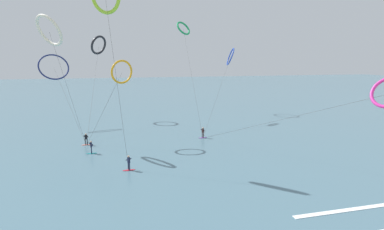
{
  "coord_description": "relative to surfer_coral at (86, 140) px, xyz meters",
  "views": [
    {
      "loc": [
        -8.41,
        -9.81,
        12.04
      ],
      "look_at": [
        0.0,
        21.26,
        6.29
      ],
      "focal_mm": 28.91,
      "sensor_mm": 36.0,
      "label": 1
    }
  ],
  "objects": [
    {
      "name": "surfer_violet",
      "position": [
        17.25,
        -0.46,
        0.0
      ],
      "size": [
        1.4,
        0.7,
        1.7
      ],
      "rotation": [
        0.0,
        0.0,
        5.17
      ],
      "color": "purple",
      "rests_on": "ground"
    },
    {
      "name": "surfer_crimson",
      "position": [
        5.18,
        -12.04,
        0.0
      ],
      "size": [
        1.4,
        0.69,
        1.7
      ],
      "rotation": [
        0.0,
        0.0,
        2.01
      ],
      "color": "red",
      "rests_on": "ground"
    },
    {
      "name": "surfer_coral",
      "position": [
        0.0,
        0.0,
        0.0
      ],
      "size": [
        1.4,
        0.65,
        1.7
      ],
      "rotation": [
        0.0,
        0.0,
        5.94
      ],
      "color": "#EA7260",
      "rests_on": "ground"
    },
    {
      "name": "kite_cobalt",
      "position": [
        30.36,
        21.21,
        11.93
      ],
      "size": [
        14.44,
        23.92,
        14.77
      ],
      "rotation": [
        0.0,
        0.0,
        4.48
      ],
      "color": "#2647B7",
      "rests_on": "ground"
    },
    {
      "name": "kite_emerald",
      "position": [
        18.5,
        17.26,
        17.45
      ],
      "size": [
        3.88,
        19.55,
        19.75
      ],
      "rotation": [
        0.0,
        0.0,
        0.58
      ],
      "color": "#199351",
      "rests_on": "ground"
    },
    {
      "name": "sea_water",
      "position": [
        11.83,
        71.0,
        -0.78
      ],
      "size": [
        400.0,
        200.0,
        0.08
      ],
      "primitive_type": "cube",
      "color": "slate",
      "rests_on": "ground"
    },
    {
      "name": "kite_charcoal",
      "position": [
        1.88,
        21.19,
        14.14
      ],
      "size": [
        3.93,
        23.24,
        16.92
      ],
      "rotation": [
        0.0,
        0.0,
        3.96
      ],
      "color": "black",
      "rests_on": "ground"
    },
    {
      "name": "surfer_teal",
      "position": [
        0.91,
        -4.49,
        0.0
      ],
      "size": [
        1.4,
        0.6,
        1.7
      ],
      "rotation": [
        0.0,
        0.0,
        4.78
      ],
      "color": "teal",
      "rests_on": "ground"
    },
    {
      "name": "kite_ivory",
      "position": [
        -3.73,
        -0.02,
        14.99
      ],
      "size": [
        6.15,
        4.94,
        17.88
      ],
      "rotation": [
        0.0,
        0.0,
        2.31
      ],
      "color": "silver",
      "rests_on": "ground"
    },
    {
      "name": "wave_crest_mid",
      "position": [
        22.87,
        -26.01,
        -0.76
      ],
      "size": [
        12.26,
        0.69,
        0.12
      ],
      "primitive_type": "cube",
      "rotation": [
        0.0,
        0.0,
        -0.02
      ],
      "color": "white",
      "rests_on": "ground"
    },
    {
      "name": "kite_amber",
      "position": [
        5.3,
        -0.57,
        9.56
      ],
      "size": [
        6.96,
        2.1,
        12.08
      ],
      "rotation": [
        0.0,
        0.0,
        3.62
      ],
      "color": "orange",
      "rests_on": "ground"
    },
    {
      "name": "kite_navy",
      "position": [
        -5.89,
        15.29,
        9.99
      ],
      "size": [
        8.83,
        17.48,
        13.14
      ],
      "rotation": [
        0.0,
        0.0,
        0.3
      ],
      "color": "navy",
      "rests_on": "ground"
    }
  ]
}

